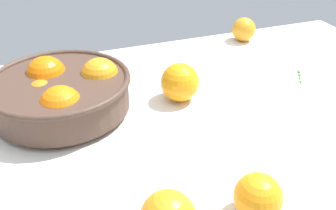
# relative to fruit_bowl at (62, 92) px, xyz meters

# --- Properties ---
(ground_plane) EXTENTS (1.38, 0.85, 0.03)m
(ground_plane) POSITION_rel_fruit_bowl_xyz_m (0.20, -0.14, -0.06)
(ground_plane) COLOR white
(fruit_bowl) EXTENTS (0.29, 0.29, 0.11)m
(fruit_bowl) POSITION_rel_fruit_bowl_xyz_m (0.00, 0.00, 0.00)
(fruit_bowl) COLOR #473328
(fruit_bowl) RESTS_ON ground_plane
(loose_orange_0) EXTENTS (0.07, 0.07, 0.07)m
(loose_orange_0) POSITION_rel_fruit_bowl_xyz_m (0.23, -0.38, -0.01)
(loose_orange_0) COLOR orange
(loose_orange_0) RESTS_ON ground_plane
(loose_orange_2) EXTENTS (0.07, 0.07, 0.07)m
(loose_orange_2) POSITION_rel_fruit_bowl_xyz_m (0.55, 0.22, -0.01)
(loose_orange_2) COLOR orange
(loose_orange_2) RESTS_ON ground_plane
(loose_orange_4) EXTENTS (0.08, 0.08, 0.08)m
(loose_orange_4) POSITION_rel_fruit_bowl_xyz_m (0.24, -0.03, -0.01)
(loose_orange_4) COLOR orange
(loose_orange_4) RESTS_ON ground_plane
(herb_sprig_1) EXTENTS (0.05, 0.08, 0.01)m
(herb_sprig_1) POSITION_rel_fruit_bowl_xyz_m (0.56, -0.04, -0.04)
(herb_sprig_1) COLOR #4C8541
(herb_sprig_1) RESTS_ON ground_plane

